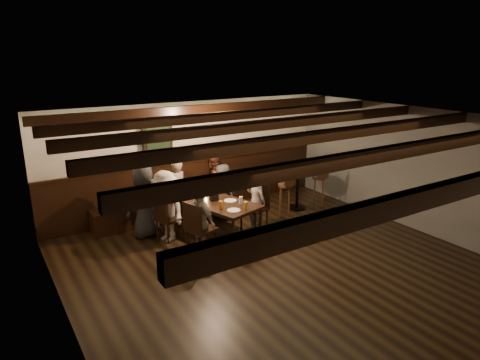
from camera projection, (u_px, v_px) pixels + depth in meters
room at (208, 178)px, 8.17m from camera, size 7.00×7.00×7.00m
dining_table at (212, 203)px, 8.09m from camera, size 1.32×2.04×0.71m
chair_left_near at (168, 226)px, 7.99m from camera, size 0.48×0.48×0.85m
chair_left_far at (201, 238)px, 7.39m from camera, size 0.54×0.54×0.97m
chair_right_near at (222, 206)px, 9.00m from camera, size 0.52×0.52×0.93m
chair_right_far at (255, 216)px, 8.41m from camera, size 0.54×0.54×0.97m
person_bench_left at (144, 201)px, 8.02m from camera, size 0.79×0.62×1.41m
person_bench_centre at (177, 191)px, 8.77m from camera, size 0.55×0.43×1.32m
person_bench_right at (213, 183)px, 9.31m from camera, size 0.75×0.65×1.32m
person_left_near at (166, 206)px, 7.85m from camera, size 0.71×0.97×1.34m
person_left_far at (199, 222)px, 7.28m from camera, size 0.48×0.77×1.22m
person_right_near at (223, 192)px, 8.93m from camera, size 0.52×0.66×1.18m
person_right_far at (256, 201)px, 8.35m from camera, size 0.39×0.50×1.20m
pint_a at (177, 192)px, 8.31m from camera, size 0.07×0.07×0.14m
pint_b at (199, 187)px, 8.65m from camera, size 0.07×0.07×0.14m
pint_c at (197, 199)px, 7.91m from camera, size 0.07×0.07×0.14m
pint_d at (216, 191)px, 8.40m from camera, size 0.07×0.07×0.14m
pint_e at (221, 205)px, 7.61m from camera, size 0.07×0.07×0.14m
pint_f at (241, 200)px, 7.84m from camera, size 0.07×0.07×0.14m
pint_g at (246, 205)px, 7.57m from camera, size 0.07×0.07×0.14m
plate_near at (234, 210)px, 7.52m from camera, size 0.24×0.24×0.01m
plate_far at (230, 201)px, 8.01m from camera, size 0.24×0.24×0.01m
condiment_caddy at (214, 197)px, 8.03m from camera, size 0.15×0.10×0.12m
candle at (206, 194)px, 8.35m from camera, size 0.05×0.05×0.05m
high_top_table at (298, 181)px, 9.49m from camera, size 0.56×0.56×0.99m
bar_stool_left at (285, 199)px, 9.15m from camera, size 0.32×0.33×1.00m
bar_stool_right at (319, 191)px, 9.70m from camera, size 0.32×0.34×1.00m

